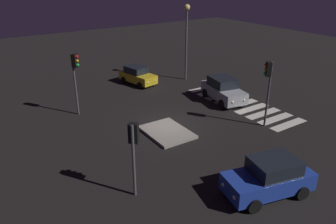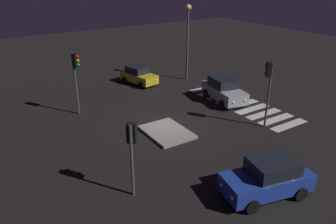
{
  "view_description": "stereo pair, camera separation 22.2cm",
  "coord_description": "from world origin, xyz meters",
  "px_view_note": "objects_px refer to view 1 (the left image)",
  "views": [
    {
      "loc": [
        -17.24,
        11.46,
        10.01
      ],
      "look_at": [
        0.0,
        0.0,
        1.0
      ],
      "focal_mm": 35.31,
      "sensor_mm": 36.0,
      "label": 1
    },
    {
      "loc": [
        -17.36,
        11.28,
        10.01
      ],
      "look_at": [
        0.0,
        0.0,
        1.0
      ],
      "focal_mm": 35.31,
      "sensor_mm": 36.0,
      "label": 2
    }
  ],
  "objects_px": {
    "car_blue": "(269,178)",
    "traffic_light_south": "(268,78)",
    "car_yellow": "(137,75)",
    "traffic_light_west": "(134,142)",
    "car_silver": "(223,90)",
    "traffic_island": "(167,132)",
    "traffic_light_north": "(75,69)",
    "street_lamp": "(187,29)"
  },
  "relations": [
    {
      "from": "car_blue",
      "to": "traffic_light_south",
      "type": "height_order",
      "value": "traffic_light_south"
    },
    {
      "from": "car_yellow",
      "to": "traffic_light_west",
      "type": "distance_m",
      "value": 16.78
    },
    {
      "from": "car_silver",
      "to": "traffic_light_south",
      "type": "bearing_deg",
      "value": 0.58
    },
    {
      "from": "car_blue",
      "to": "traffic_light_west",
      "type": "distance_m",
      "value": 6.63
    },
    {
      "from": "traffic_island",
      "to": "traffic_light_west",
      "type": "distance_m",
      "value": 7.04
    },
    {
      "from": "traffic_light_west",
      "to": "traffic_light_south",
      "type": "xyz_separation_m",
      "value": [
        1.74,
        -10.87,
        0.61
      ]
    },
    {
      "from": "car_yellow",
      "to": "traffic_light_south",
      "type": "bearing_deg",
      "value": 0.04
    },
    {
      "from": "car_yellow",
      "to": "car_blue",
      "type": "distance_m",
      "value": 18.35
    },
    {
      "from": "traffic_light_north",
      "to": "traffic_light_south",
      "type": "height_order",
      "value": "traffic_light_north"
    },
    {
      "from": "car_yellow",
      "to": "car_silver",
      "type": "distance_m",
      "value": 8.56
    },
    {
      "from": "car_silver",
      "to": "traffic_light_south",
      "type": "height_order",
      "value": "traffic_light_south"
    },
    {
      "from": "car_silver",
      "to": "traffic_light_west",
      "type": "relative_size",
      "value": 1.24
    },
    {
      "from": "car_silver",
      "to": "street_lamp",
      "type": "relative_size",
      "value": 0.65
    },
    {
      "from": "street_lamp",
      "to": "traffic_light_south",
      "type": "bearing_deg",
      "value": 171.01
    },
    {
      "from": "traffic_light_west",
      "to": "traffic_island",
      "type": "bearing_deg",
      "value": -1.57
    },
    {
      "from": "car_yellow",
      "to": "traffic_light_west",
      "type": "bearing_deg",
      "value": -41.27
    },
    {
      "from": "car_silver",
      "to": "traffic_light_west",
      "type": "height_order",
      "value": "traffic_light_west"
    },
    {
      "from": "traffic_light_north",
      "to": "car_silver",
      "type": "bearing_deg",
      "value": 30.27
    },
    {
      "from": "traffic_light_north",
      "to": "car_blue",
      "type": "bearing_deg",
      "value": -23.94
    },
    {
      "from": "traffic_light_west",
      "to": "traffic_light_north",
      "type": "height_order",
      "value": "traffic_light_north"
    },
    {
      "from": "traffic_island",
      "to": "traffic_light_north",
      "type": "relative_size",
      "value": 0.75
    },
    {
      "from": "car_yellow",
      "to": "traffic_light_west",
      "type": "xyz_separation_m",
      "value": [
        -14.56,
        8.1,
        2.01
      ]
    },
    {
      "from": "car_blue",
      "to": "traffic_light_south",
      "type": "relative_size",
      "value": 1.0
    },
    {
      "from": "traffic_light_north",
      "to": "traffic_light_south",
      "type": "bearing_deg",
      "value": 7.44
    },
    {
      "from": "car_yellow",
      "to": "traffic_light_south",
      "type": "relative_size",
      "value": 0.88
    },
    {
      "from": "car_blue",
      "to": "car_yellow",
      "type": "bearing_deg",
      "value": -85.94
    },
    {
      "from": "traffic_light_west",
      "to": "street_lamp",
      "type": "height_order",
      "value": "street_lamp"
    },
    {
      "from": "car_silver",
      "to": "car_blue",
      "type": "distance_m",
      "value": 12.32
    },
    {
      "from": "car_yellow",
      "to": "traffic_island",
      "type": "bearing_deg",
      "value": -30.6
    },
    {
      "from": "car_silver",
      "to": "traffic_light_north",
      "type": "relative_size",
      "value": 1.01
    },
    {
      "from": "car_silver",
      "to": "car_blue",
      "type": "relative_size",
      "value": 1.02
    },
    {
      "from": "car_yellow",
      "to": "car_silver",
      "type": "relative_size",
      "value": 0.87
    },
    {
      "from": "traffic_light_south",
      "to": "car_yellow",
      "type": "bearing_deg",
      "value": -43.44
    },
    {
      "from": "traffic_island",
      "to": "car_silver",
      "type": "xyz_separation_m",
      "value": [
        2.41,
        -7.1,
        0.85
      ]
    },
    {
      "from": "traffic_light_north",
      "to": "traffic_light_west",
      "type": "bearing_deg",
      "value": -46.09
    },
    {
      "from": "traffic_island",
      "to": "street_lamp",
      "type": "xyz_separation_m",
      "value": [
        8.7,
        -7.95,
        4.79
      ]
    },
    {
      "from": "traffic_light_south",
      "to": "traffic_light_north",
      "type": "bearing_deg",
      "value": -7.77
    },
    {
      "from": "traffic_island",
      "to": "traffic_light_north",
      "type": "distance_m",
      "value": 7.95
    },
    {
      "from": "traffic_light_west",
      "to": "street_lamp",
      "type": "bearing_deg",
      "value": 1.27
    },
    {
      "from": "car_yellow",
      "to": "car_blue",
      "type": "bearing_deg",
      "value": -21.09
    },
    {
      "from": "traffic_island",
      "to": "traffic_light_north",
      "type": "height_order",
      "value": "traffic_light_north"
    },
    {
      "from": "car_yellow",
      "to": "street_lamp",
      "type": "bearing_deg",
      "value": 60.68
    }
  ]
}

